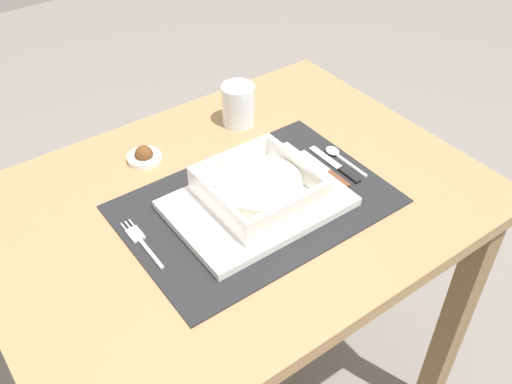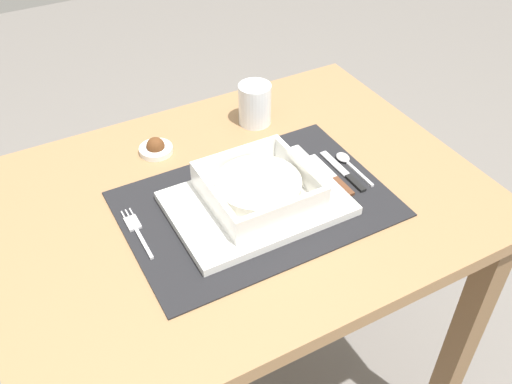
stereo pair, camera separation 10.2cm
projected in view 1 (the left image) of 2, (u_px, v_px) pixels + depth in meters
The scene contains 10 objects.
dining_table at pixel (236, 243), 1.14m from camera, with size 0.91×0.67×0.75m.
placemat at pixel (256, 204), 1.04m from camera, with size 0.48×0.33×0.00m, color black.
serving_plate at pixel (257, 203), 1.03m from camera, with size 0.31×0.22×0.02m, color white.
porridge_bowl at pixel (259, 188), 1.01m from camera, with size 0.18×0.18×0.05m.
fork at pixel (140, 240), 0.96m from camera, with size 0.02×0.13×0.00m.
spoon at pixel (336, 154), 1.14m from camera, with size 0.02×0.11×0.01m.
butter_knife at pixel (337, 166), 1.12m from camera, with size 0.01×0.14×0.01m.
bread_knife at pixel (327, 171), 1.11m from camera, with size 0.01×0.14×0.01m.
drinking_glass at pixel (238, 107), 1.22m from camera, with size 0.07×0.07×0.09m.
condiment_saucer at pixel (144, 156), 1.13m from camera, with size 0.07×0.07×0.04m.
Camera 1 is at (-0.44, -0.67, 1.45)m, focal length 40.05 mm.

